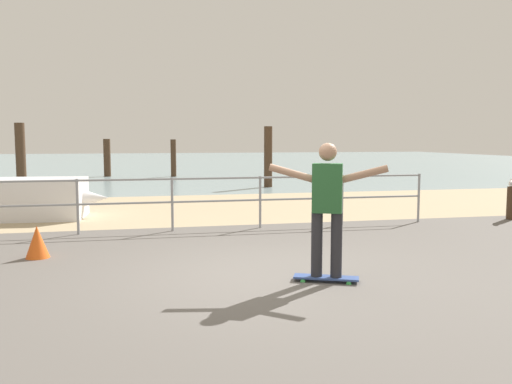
{
  "coord_description": "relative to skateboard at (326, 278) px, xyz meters",
  "views": [
    {
      "loc": [
        -1.57,
        -6.61,
        1.78
      ],
      "look_at": [
        0.34,
        2.0,
        0.9
      ],
      "focal_mm": 37.4,
      "sensor_mm": 36.0,
      "label": 1
    }
  ],
  "objects": [
    {
      "name": "groyne_post_3",
      "position": [
        2.4,
        12.8,
        1.05
      ],
      "size": [
        0.3,
        0.3,
        2.23
      ],
      "primitive_type": "cylinder",
      "color": "#422D1E",
      "rests_on": "ground"
    },
    {
      "name": "skateboard",
      "position": [
        0.0,
        0.0,
        0.0
      ],
      "size": [
        0.81,
        0.5,
        0.08
      ],
      "color": "#334C8C",
      "rests_on": "ground"
    },
    {
      "name": "railing_fence",
      "position": [
        -1.62,
        4.09,
        0.63
      ],
      "size": [
        10.41,
        0.05,
        1.05
      ],
      "color": "gray",
      "rests_on": "ground"
    },
    {
      "name": "ground_plane",
      "position": [
        -0.68,
        -0.51,
        -0.07
      ],
      "size": [
        24.0,
        10.0,
        0.04
      ],
      "primitive_type": "cube",
      "color": "#605B56",
      "rests_on": "ground"
    },
    {
      "name": "bollard_short",
      "position": [
        5.73,
        3.99,
        0.3
      ],
      "size": [
        0.18,
        0.18,
        0.74
      ],
      "primitive_type": "cylinder",
      "color": "#422D1E",
      "rests_on": "ground"
    },
    {
      "name": "seagull",
      "position": [
        5.74,
        4.01,
        0.75
      ],
      "size": [
        0.34,
        0.41,
        0.18
      ],
      "color": "white",
      "rests_on": "bollard_short"
    },
    {
      "name": "beach_strip",
      "position": [
        -0.68,
        7.49,
        -0.07
      ],
      "size": [
        24.0,
        6.0,
        0.04
      ],
      "primitive_type": "cube",
      "color": "tan",
      "rests_on": "ground"
    },
    {
      "name": "sea_surface",
      "position": [
        -0.68,
        35.49,
        -0.07
      ],
      "size": [
        72.0,
        50.0,
        0.04
      ],
      "primitive_type": "cube",
      "color": "#849EA3",
      "rests_on": "ground"
    },
    {
      "name": "groyne_post_2",
      "position": [
        -0.63,
        19.01,
        0.81
      ],
      "size": [
        0.26,
        0.26,
        1.75
      ],
      "primitive_type": "cylinder",
      "color": "#422D1E",
      "rests_on": "ground"
    },
    {
      "name": "groyne_post_1",
      "position": [
        -3.66,
        19.75,
        0.82
      ],
      "size": [
        0.32,
        0.32,
        1.78
      ],
      "primitive_type": "cylinder",
      "color": "#422D1E",
      "rests_on": "ground"
    },
    {
      "name": "skateboarder",
      "position": [
        -0.0,
        0.0,
        0.95
      ],
      "size": [
        1.36,
        0.66,
        1.65
      ],
      "color": "#26262B",
      "rests_on": "skateboard"
    },
    {
      "name": "groyne_post_0",
      "position": [
        -6.69,
        16.04,
        1.13
      ],
      "size": [
        0.37,
        0.37,
        2.4
      ],
      "primitive_type": "cylinder",
      "color": "#422D1E",
      "rests_on": "ground"
    },
    {
      "name": "traffic_cone",
      "position": [
        -3.73,
        2.18,
        0.18
      ],
      "size": [
        0.36,
        0.36,
        0.5
      ],
      "primitive_type": "cone",
      "color": "#E55919",
      "rests_on": "ground"
    }
  ]
}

